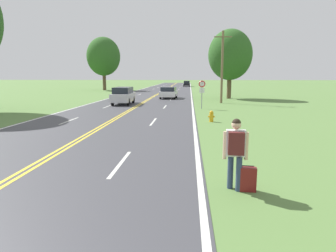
{
  "coord_description": "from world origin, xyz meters",
  "views": [
    {
      "loc": [
        4.89,
        -1.77,
        2.84
      ],
      "look_at": [
        4.08,
        9.71,
        0.9
      ],
      "focal_mm": 32.0,
      "sensor_mm": 36.0,
      "label": 1
    }
  ],
  "objects_px": {
    "tree_behind_sign": "(104,57)",
    "car_white_hatchback_approaching": "(169,92)",
    "fire_hydrant": "(211,116)",
    "car_black_hatchback_mid_near": "(187,83)",
    "suitcase": "(247,179)",
    "traffic_sign": "(202,88)",
    "tree_left_verge": "(230,55)",
    "car_silver_suv_nearest": "(123,95)",
    "hitchhiker_person": "(236,147)"
  },
  "relations": [
    {
      "from": "tree_left_verge",
      "to": "traffic_sign",
      "type": "bearing_deg",
      "value": -107.56
    },
    {
      "from": "fire_hydrant",
      "to": "car_silver_suv_nearest",
      "type": "bearing_deg",
      "value": 125.96
    },
    {
      "from": "suitcase",
      "to": "tree_behind_sign",
      "type": "distance_m",
      "value": 55.14
    },
    {
      "from": "suitcase",
      "to": "traffic_sign",
      "type": "distance_m",
      "value": 18.77
    },
    {
      "from": "suitcase",
      "to": "fire_hydrant",
      "type": "bearing_deg",
      "value": 4.88
    },
    {
      "from": "tree_left_verge",
      "to": "car_white_hatchback_approaching",
      "type": "xyz_separation_m",
      "value": [
        -7.57,
        -0.49,
        -4.59
      ]
    },
    {
      "from": "car_white_hatchback_approaching",
      "to": "car_black_hatchback_mid_near",
      "type": "height_order",
      "value": "car_black_hatchback_mid_near"
    },
    {
      "from": "hitchhiker_person",
      "to": "tree_left_verge",
      "type": "height_order",
      "value": "tree_left_verge"
    },
    {
      "from": "tree_left_verge",
      "to": "tree_behind_sign",
      "type": "distance_m",
      "value": 30.03
    },
    {
      "from": "car_black_hatchback_mid_near",
      "to": "car_white_hatchback_approaching",
      "type": "bearing_deg",
      "value": -3.76
    },
    {
      "from": "fire_hydrant",
      "to": "car_silver_suv_nearest",
      "type": "relative_size",
      "value": 0.16
    },
    {
      "from": "fire_hydrant",
      "to": "traffic_sign",
      "type": "xyz_separation_m",
      "value": [
        -0.31,
        7.33,
        1.48
      ]
    },
    {
      "from": "suitcase",
      "to": "car_black_hatchback_mid_near",
      "type": "relative_size",
      "value": 0.16
    },
    {
      "from": "suitcase",
      "to": "car_black_hatchback_mid_near",
      "type": "height_order",
      "value": "car_black_hatchback_mid_near"
    },
    {
      "from": "tree_left_verge",
      "to": "car_black_hatchback_mid_near",
      "type": "bearing_deg",
      "value": 97.73
    },
    {
      "from": "traffic_sign",
      "to": "tree_behind_sign",
      "type": "distance_m",
      "value": 37.79
    },
    {
      "from": "car_black_hatchback_mid_near",
      "to": "tree_left_verge",
      "type": "bearing_deg",
      "value": 6.47
    },
    {
      "from": "hitchhiker_person",
      "to": "car_black_hatchback_mid_near",
      "type": "xyz_separation_m",
      "value": [
        -1.88,
        73.07,
        -0.32
      ]
    },
    {
      "from": "fire_hydrant",
      "to": "tree_behind_sign",
      "type": "bearing_deg",
      "value": 114.32
    },
    {
      "from": "fire_hydrant",
      "to": "suitcase",
      "type": "bearing_deg",
      "value": -89.7
    },
    {
      "from": "car_silver_suv_nearest",
      "to": "car_black_hatchback_mid_near",
      "type": "distance_m",
      "value": 51.06
    },
    {
      "from": "fire_hydrant",
      "to": "traffic_sign",
      "type": "height_order",
      "value": "traffic_sign"
    },
    {
      "from": "fire_hydrant",
      "to": "car_white_hatchback_approaching",
      "type": "height_order",
      "value": "car_white_hatchback_approaching"
    },
    {
      "from": "hitchhiker_person",
      "to": "traffic_sign",
      "type": "xyz_separation_m",
      "value": [
        -0.07,
        18.67,
        0.73
      ]
    },
    {
      "from": "traffic_sign",
      "to": "tree_left_verge",
      "type": "relative_size",
      "value": 0.29
    },
    {
      "from": "suitcase",
      "to": "tree_behind_sign",
      "type": "bearing_deg",
      "value": 24.05
    },
    {
      "from": "hitchhiker_person",
      "to": "traffic_sign",
      "type": "bearing_deg",
      "value": 4.78
    },
    {
      "from": "suitcase",
      "to": "tree_left_verge",
      "type": "bearing_deg",
      "value": -1.91
    },
    {
      "from": "suitcase",
      "to": "tree_left_verge",
      "type": "relative_size",
      "value": 0.08
    },
    {
      "from": "car_black_hatchback_mid_near",
      "to": "suitcase",
      "type": "bearing_deg",
      "value": 0.45
    },
    {
      "from": "fire_hydrant",
      "to": "tree_behind_sign",
      "type": "height_order",
      "value": "tree_behind_sign"
    },
    {
      "from": "hitchhiker_person",
      "to": "traffic_sign",
      "type": "height_order",
      "value": "traffic_sign"
    },
    {
      "from": "suitcase",
      "to": "hitchhiker_person",
      "type": "bearing_deg",
      "value": 89.01
    },
    {
      "from": "hitchhiker_person",
      "to": "tree_left_verge",
      "type": "xyz_separation_m",
      "value": [
        3.83,
        30.99,
        4.26
      ]
    },
    {
      "from": "car_white_hatchback_approaching",
      "to": "suitcase",
      "type": "bearing_deg",
      "value": 10.05
    },
    {
      "from": "tree_left_verge",
      "to": "car_white_hatchback_approaching",
      "type": "height_order",
      "value": "tree_left_verge"
    },
    {
      "from": "car_silver_suv_nearest",
      "to": "suitcase",
      "type": "bearing_deg",
      "value": -161.12
    },
    {
      "from": "traffic_sign",
      "to": "fire_hydrant",
      "type": "bearing_deg",
      "value": -87.58
    },
    {
      "from": "traffic_sign",
      "to": "tree_behind_sign",
      "type": "height_order",
      "value": "tree_behind_sign"
    },
    {
      "from": "tree_behind_sign",
      "to": "car_white_hatchback_approaching",
      "type": "height_order",
      "value": "tree_behind_sign"
    },
    {
      "from": "traffic_sign",
      "to": "tree_left_verge",
      "type": "bearing_deg",
      "value": 72.44
    },
    {
      "from": "suitcase",
      "to": "fire_hydrant",
      "type": "relative_size",
      "value": 0.94
    },
    {
      "from": "car_silver_suv_nearest",
      "to": "tree_behind_sign",
      "type": "bearing_deg",
      "value": 18.34
    },
    {
      "from": "fire_hydrant",
      "to": "traffic_sign",
      "type": "distance_m",
      "value": 7.49
    },
    {
      "from": "tree_behind_sign",
      "to": "car_white_hatchback_approaching",
      "type": "relative_size",
      "value": 2.5
    },
    {
      "from": "tree_left_verge",
      "to": "hitchhiker_person",
      "type": "bearing_deg",
      "value": -97.05
    },
    {
      "from": "hitchhiker_person",
      "to": "car_silver_suv_nearest",
      "type": "height_order",
      "value": "hitchhiker_person"
    },
    {
      "from": "traffic_sign",
      "to": "car_silver_suv_nearest",
      "type": "xyz_separation_m",
      "value": [
        -7.68,
        3.68,
        -0.93
      ]
    },
    {
      "from": "fire_hydrant",
      "to": "car_black_hatchback_mid_near",
      "type": "xyz_separation_m",
      "value": [
        -2.12,
        61.73,
        0.43
      ]
    },
    {
      "from": "tree_behind_sign",
      "to": "fire_hydrant",
      "type": "bearing_deg",
      "value": -65.68
    }
  ]
}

